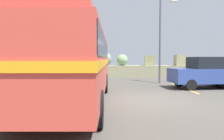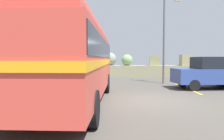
% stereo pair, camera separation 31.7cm
% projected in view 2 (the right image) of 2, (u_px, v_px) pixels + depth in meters
% --- Properties ---
extents(ground, '(32.00, 26.00, 0.02)m').
position_uv_depth(ground, '(150.00, 100.00, 8.33)').
color(ground, '#4C4741').
extents(breakwater, '(31.36, 1.96, 2.43)m').
position_uv_depth(breakwater, '(125.00, 69.00, 20.09)').
color(breakwater, gray).
rests_on(breakwater, ground).
extents(vintage_coach, '(2.59, 8.63, 3.70)m').
position_uv_depth(vintage_coach, '(73.00, 51.00, 7.53)').
color(vintage_coach, black).
rests_on(vintage_coach, ground).
extents(parked_car_nearest, '(4.21, 1.99, 1.86)m').
position_uv_depth(parked_car_nearest, '(211.00, 72.00, 11.47)').
color(parked_car_nearest, black).
rests_on(parked_car_nearest, ground).
extents(lamp_post, '(1.12, 0.48, 5.90)m').
position_uv_depth(lamp_post, '(166.00, 36.00, 13.78)').
color(lamp_post, '#5B5B60').
rests_on(lamp_post, ground).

